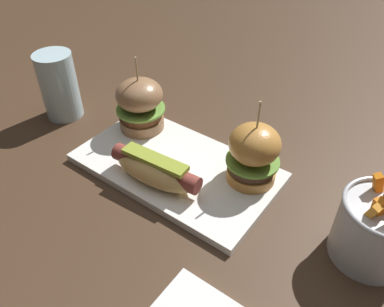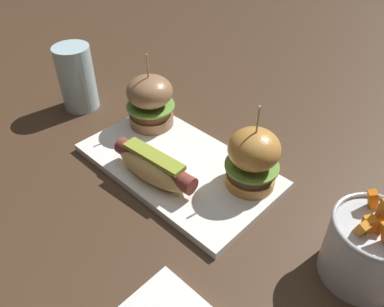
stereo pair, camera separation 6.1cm
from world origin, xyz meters
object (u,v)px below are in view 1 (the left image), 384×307
Objects in this scene: platter_main at (176,167)px; hot_dog at (155,169)px; fries_bucket at (377,229)px; water_glass at (59,86)px; slider_right at (254,153)px; slider_left at (140,104)px.

hot_dog reaches higher than platter_main.
fries_bucket reaches higher than water_glass.
hot_dog is 1.10× the size of slider_right.
slider_right reaches higher than slider_left.
platter_main is at bearing -176.22° from fries_bucket.
fries_bucket is at bearing 2.09° from water_glass.
slider_right is 1.09× the size of water_glass.
slider_left is 1.08× the size of water_glass.
slider_right is at bearing 172.91° from fries_bucket.
platter_main is 0.14m from slider_right.
water_glass is (-0.42, -0.05, 0.00)m from slider_right.
hot_dog is 0.16m from slider_left.
slider_right is 1.01× the size of fries_bucket.
slider_left is 0.99× the size of slider_right.
water_glass is (-0.29, 0.05, 0.03)m from hot_dog.
slider_left reaches higher than platter_main.
slider_left is at bearing 179.50° from slider_right.
slider_left reaches higher than water_glass.
slider_right is at bearing 20.88° from platter_main.
fries_bucket is (0.44, -0.03, -0.01)m from slider_left.
fries_bucket is (0.32, 0.07, 0.01)m from hot_dog.
slider_right is (0.12, 0.10, 0.03)m from hot_dog.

